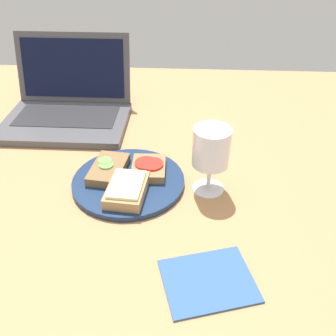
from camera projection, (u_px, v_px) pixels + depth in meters
The scene contains 8 objects.
wooden_table at pixel (134, 187), 84.35cm from camera, with size 140.00×140.00×3.00cm, color #B27F51.
plate at pixel (129, 182), 82.57cm from camera, with size 24.69×24.69×1.31cm, color navy.
sandwich_with_cucumber at pixel (108, 169), 83.55cm from camera, with size 8.33×12.23×2.46cm.
sandwich_with_cheese at pixel (127, 189), 77.15cm from camera, with size 8.62×11.89×3.00cm.
sandwich_with_tomato at pixel (149, 168), 83.82cm from camera, with size 7.72×9.39×2.37cm.
wine_glass at pixel (211, 150), 75.60cm from camera, with size 7.71×7.71×14.94cm.
laptop at pixel (68, 107), 105.11cm from camera, with size 33.87×28.84×21.15cm.
napkin at pixel (208, 281), 61.57cm from camera, with size 14.72×11.81×0.40cm, color #33598C.
Camera 1 is at (11.47, -65.53, 54.10)cm, focal length 40.00 mm.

